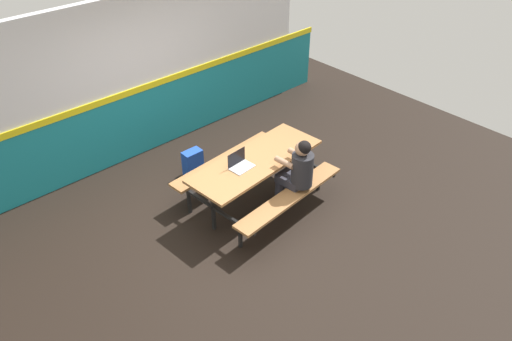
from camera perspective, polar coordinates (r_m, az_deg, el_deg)
ground_plane at (r=7.09m, az=-2.80°, el=-5.17°), size 10.00×10.00×0.02m
accent_backdrop at (r=8.05m, az=-13.83°, el=9.83°), size 8.00×0.14×2.60m
picnic_table_main at (r=6.96m, az=0.00°, el=0.18°), size 2.09×1.70×0.74m
student_nearer at (r=6.74m, az=4.82°, el=0.04°), size 0.38×0.53×1.21m
laptop_silver at (r=6.70m, az=-1.85°, el=0.76°), size 0.34×0.24×0.22m
backpack_dark at (r=7.78m, az=-7.32°, el=0.84°), size 0.30×0.22×0.44m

